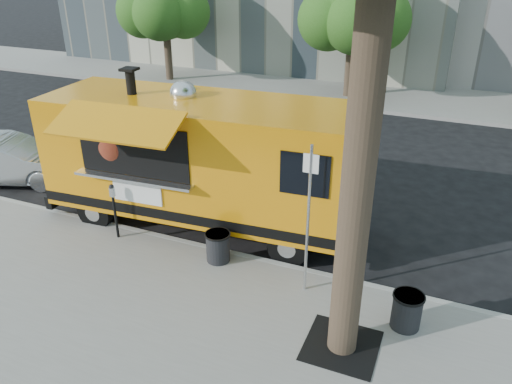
# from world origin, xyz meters

# --- Properties ---
(ground) EXTENTS (120.00, 120.00, 0.00)m
(ground) POSITION_xyz_m (0.00, 0.00, 0.00)
(ground) COLOR black
(ground) RESTS_ON ground
(sidewalk) EXTENTS (60.00, 6.00, 0.15)m
(sidewalk) POSITION_xyz_m (0.00, -4.00, 0.07)
(sidewalk) COLOR gray
(sidewalk) RESTS_ON ground
(curb) EXTENTS (60.00, 0.14, 0.16)m
(curb) POSITION_xyz_m (0.00, -0.93, 0.07)
(curb) COLOR #999993
(curb) RESTS_ON ground
(far_sidewalk) EXTENTS (60.00, 5.00, 0.15)m
(far_sidewalk) POSITION_xyz_m (0.00, 13.50, 0.07)
(far_sidewalk) COLOR gray
(far_sidewalk) RESTS_ON ground
(tree_well) EXTENTS (1.20, 1.20, 0.02)m
(tree_well) POSITION_xyz_m (2.60, -2.80, 0.15)
(tree_well) COLOR black
(tree_well) RESTS_ON sidewalk
(far_tree_a) EXTENTS (3.42, 3.42, 5.36)m
(far_tree_a) POSITION_xyz_m (-10.00, 12.30, 3.78)
(far_tree_a) COLOR #33261C
(far_tree_a) RESTS_ON far_sidewalk
(far_tree_b) EXTENTS (3.60, 3.60, 5.50)m
(far_tree_b) POSITION_xyz_m (-1.00, 12.70, 3.83)
(far_tree_b) COLOR #33261C
(far_tree_b) RESTS_ON far_sidewalk
(sign_post) EXTENTS (0.28, 0.06, 3.00)m
(sign_post) POSITION_xyz_m (1.55, -1.55, 1.85)
(sign_post) COLOR silver
(sign_post) RESTS_ON sidewalk
(parking_meter) EXTENTS (0.11, 0.11, 1.33)m
(parking_meter) POSITION_xyz_m (-3.00, -1.35, 0.98)
(parking_meter) COLOR black
(parking_meter) RESTS_ON sidewalk
(food_truck) EXTENTS (7.57, 3.81, 3.69)m
(food_truck) POSITION_xyz_m (-1.66, 0.17, 1.73)
(food_truck) COLOR orange
(food_truck) RESTS_ON ground
(sedan) EXTENTS (4.30, 2.71, 1.34)m
(sedan) POSITION_xyz_m (-7.91, 0.22, 0.67)
(sedan) COLOR #ADAFB4
(sedan) RESTS_ON ground
(trash_bin_left) EXTENTS (0.55, 0.55, 0.66)m
(trash_bin_left) POSITION_xyz_m (3.50, -1.89, 0.50)
(trash_bin_left) COLOR black
(trash_bin_left) RESTS_ON sidewalk
(trash_bin_right) EXTENTS (0.54, 0.54, 0.65)m
(trash_bin_right) POSITION_xyz_m (-0.45, -1.30, 0.50)
(trash_bin_right) COLOR black
(trash_bin_right) RESTS_ON sidewalk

